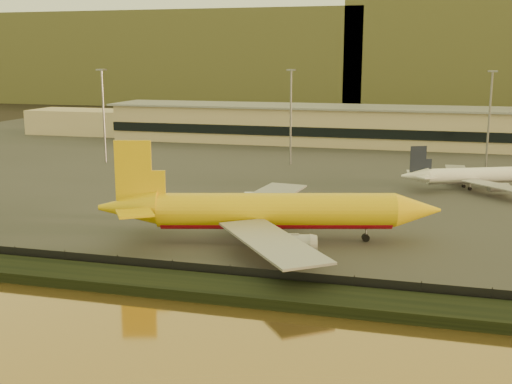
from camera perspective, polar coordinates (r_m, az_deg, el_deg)
ground at (r=96.46m, az=-1.13°, el=-5.48°), size 900.00×900.00×0.00m
embankment at (r=80.93m, az=-4.53°, el=-8.48°), size 320.00×7.00×1.40m
tarmac at (r=187.37m, az=7.01°, el=3.03°), size 320.00×220.00×0.20m
perimeter_fence at (r=84.28m, az=-3.62°, el=-7.19°), size 300.00×0.05×2.20m
terminal_building at (r=218.83m, az=4.42°, el=5.99°), size 202.00×25.00×12.60m
apron_light_masts at (r=164.22m, az=11.37°, el=7.12°), size 152.20×12.20×25.40m
distant_hills at (r=430.86m, az=9.10°, el=12.15°), size 470.00×160.00×70.00m
dhl_cargo_jet at (r=100.67m, az=1.25°, el=-1.77°), size 53.25×51.04×16.11m
white_narrowbody_jet at (r=149.42m, az=18.91°, el=1.38°), size 32.50×30.71×9.81m
gse_vehicle_yellow at (r=115.31m, az=6.44°, el=-2.12°), size 3.91×2.76×1.61m
gse_vehicle_white at (r=129.42m, az=-0.15°, el=-0.45°), size 4.29×2.69×1.79m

